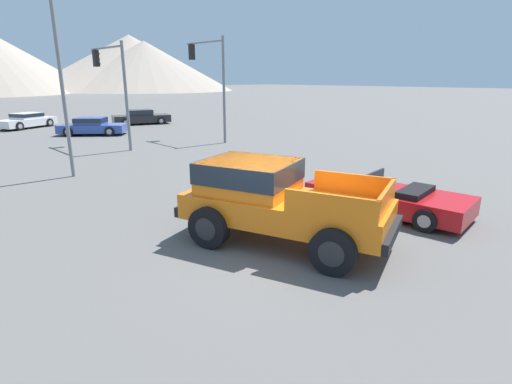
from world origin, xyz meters
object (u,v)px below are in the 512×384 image
red_convertible_car (387,198)px  traffic_light_crosswalk (112,75)px  orange_pickup_truck (272,197)px  parked_car_blue (92,126)px  parked_car_dark (141,117)px  traffic_light_main (210,70)px  street_lamp_post (58,52)px  parked_car_white (27,120)px

red_convertible_car → traffic_light_crosswalk: 16.60m
orange_pickup_truck → parked_car_blue: (4.14, 21.37, -0.49)m
parked_car_dark → traffic_light_main: 11.86m
parked_car_blue → traffic_light_crosswalk: 6.88m
orange_pickup_truck → street_lamp_post: (-1.17, 9.94, 3.59)m
parked_car_blue → traffic_light_crosswalk: (-0.91, -5.97, 3.31)m
street_lamp_post → traffic_light_main: bearing=21.6°
traffic_light_crosswalk → street_lamp_post: 7.06m
parked_car_white → parked_car_dark: parked_car_dark is taller
parked_car_white → street_lamp_post: bearing=144.1°
red_convertible_car → traffic_light_main: bearing=65.9°
parked_car_dark → parked_car_blue: bearing=-39.3°
red_convertible_car → traffic_light_crosswalk: bearing=86.1°
red_convertible_car → traffic_light_main: (4.64, 14.59, 3.77)m
red_convertible_car → traffic_light_main: size_ratio=0.77×
traffic_light_main → street_lamp_post: (-9.75, -3.85, 0.48)m
orange_pickup_truck → traffic_light_crosswalk: traffic_light_crosswalk is taller
parked_car_dark → parked_car_white: bearing=-97.8°
red_convertible_car → parked_car_dark: bearing=71.1°
parked_car_white → orange_pickup_truck: bearing=149.6°
street_lamp_post → red_convertible_car: bearing=-64.6°
street_lamp_post → orange_pickup_truck: bearing=-83.3°
red_convertible_car → parked_car_white: (-2.02, 29.45, 0.16)m
traffic_light_main → traffic_light_crosswalk: 5.60m
parked_car_dark → traffic_light_main: traffic_light_main is taller
orange_pickup_truck → parked_car_white: 28.72m
traffic_light_main → traffic_light_crosswalk: size_ratio=1.09×
traffic_light_main → street_lamp_post: street_lamp_post is taller
traffic_light_crosswalk → parked_car_blue: bearing=-8.7°
traffic_light_main → parked_car_dark: bearing=-5.5°
orange_pickup_truck → parked_car_blue: size_ratio=1.19×
parked_car_white → parked_car_blue: parked_car_blue is taller
parked_car_dark → street_lamp_post: size_ratio=0.63×
red_convertible_car → parked_car_white: bearing=87.5°
orange_pickup_truck → parked_car_dark: size_ratio=1.08×
red_convertible_car → street_lamp_post: street_lamp_post is taller
orange_pickup_truck → parked_car_white: bearing=66.1°
red_convertible_car → parked_car_white: parked_car_white is taller
parked_car_dark → traffic_light_crosswalk: bearing=-16.6°
red_convertible_car → parked_car_dark: 26.47m
parked_car_white → parked_car_dark: (7.74, -3.61, 0.02)m
parked_car_blue → parked_car_white: bearing=-123.3°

